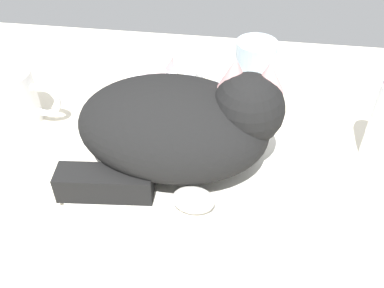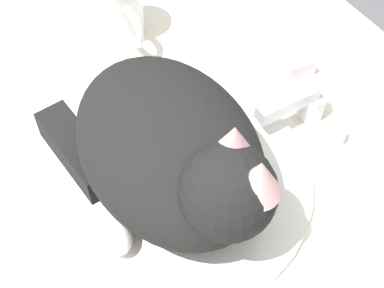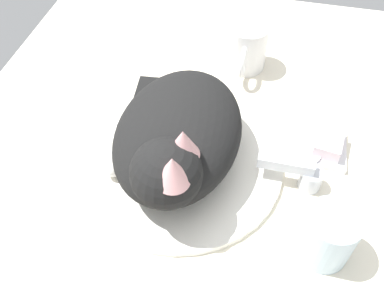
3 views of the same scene
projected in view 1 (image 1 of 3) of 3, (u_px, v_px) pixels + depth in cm
name	position (u px, v px, depth cm)	size (l,w,h in cm)	color
ground_plane	(174.00, 171.00, 66.75)	(110.00, 82.50, 3.00)	silver
sink_basin	(174.00, 161.00, 65.41)	(34.12, 34.12, 1.07)	white
faucet	(192.00, 79.00, 78.96)	(12.80, 10.48, 5.63)	silver
cat	(183.00, 125.00, 60.44)	(29.93, 21.54, 16.04)	black
coffee_mug	(14.00, 98.00, 70.74)	(12.27, 7.97, 9.29)	white
rinse_cup	(255.00, 64.00, 79.27)	(7.39, 7.39, 8.72)	silver
soap_dish	(154.00, 73.00, 83.93)	(9.00, 6.40, 1.20)	white
soap_bar	(154.00, 65.00, 82.72)	(6.45, 4.29, 2.48)	silver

